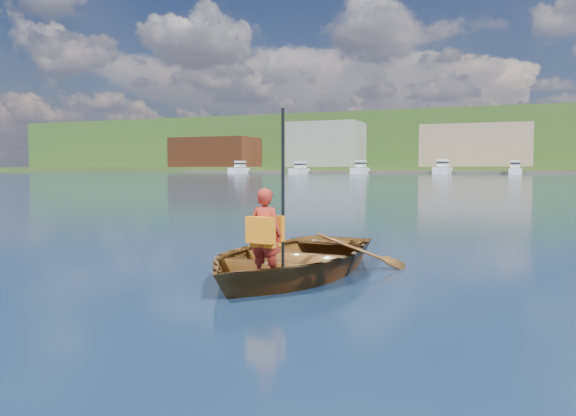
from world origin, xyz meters
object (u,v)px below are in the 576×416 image
(child_paddler, at_px, (266,233))
(dock, at_px, (445,173))
(marina_yachts, at_px, (507,169))
(rowboat, at_px, (289,258))

(child_paddler, distance_m, dock, 148.59)
(dock, bearing_deg, marina_yachts, -17.09)
(rowboat, xyz_separation_m, child_paddler, (0.07, -0.91, 0.43))
(child_paddler, relative_size, marina_yachts, 0.01)
(marina_yachts, bearing_deg, child_paddler, -90.99)
(child_paddler, distance_m, marina_yachts, 143.37)
(dock, height_order, marina_yachts, marina_yachts)
(rowboat, bearing_deg, child_paddler, -85.76)
(child_paddler, xyz_separation_m, dock, (-12.76, 148.04, -0.25))
(child_paddler, xyz_separation_m, marina_yachts, (2.49, 143.35, 0.71))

